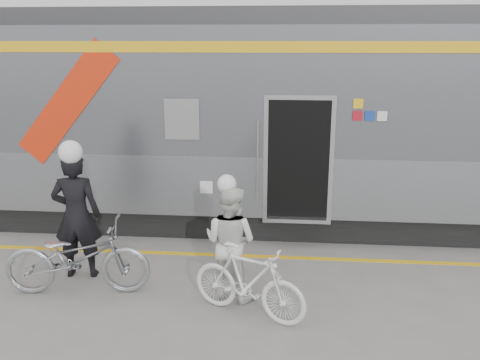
# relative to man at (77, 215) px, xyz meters

# --- Properties ---
(ground) EXTENTS (90.00, 90.00, 0.00)m
(ground) POSITION_rel_man_xyz_m (1.85, -1.21, -0.99)
(ground) COLOR slate
(ground) RESTS_ON ground
(train) EXTENTS (24.00, 3.17, 4.10)m
(train) POSITION_rel_man_xyz_m (1.18, 2.98, 1.06)
(train) COLOR black
(train) RESTS_ON ground
(safety_strip) EXTENTS (24.00, 0.12, 0.01)m
(safety_strip) POSITION_rel_man_xyz_m (1.85, 0.94, -0.99)
(safety_strip) COLOR gold
(safety_strip) RESTS_ON ground
(man) EXTENTS (0.77, 0.56, 1.98)m
(man) POSITION_rel_man_xyz_m (0.00, 0.00, 0.00)
(man) COLOR black
(man) RESTS_ON ground
(bicycle_left) EXTENTS (2.15, 0.97, 1.09)m
(bicycle_left) POSITION_rel_man_xyz_m (0.20, -0.55, -0.45)
(bicycle_left) COLOR #929499
(bicycle_left) RESTS_ON ground
(woman) EXTENTS (0.98, 0.89, 1.64)m
(woman) POSITION_rel_man_xyz_m (2.40, -0.43, -0.17)
(woman) COLOR silver
(woman) RESTS_ON ground
(bicycle_right) EXTENTS (1.70, 1.11, 1.00)m
(bicycle_right) POSITION_rel_man_xyz_m (2.70, -0.98, -0.49)
(bicycle_right) COLOR silver
(bicycle_right) RESTS_ON ground
(helmet_man) EXTENTS (0.34, 0.34, 0.34)m
(helmet_man) POSITION_rel_man_xyz_m (0.00, 0.00, 1.16)
(helmet_man) COLOR white
(helmet_man) RESTS_ON man
(helmet_woman) EXTENTS (0.26, 0.26, 0.26)m
(helmet_woman) POSITION_rel_man_xyz_m (2.40, -0.43, 0.78)
(helmet_woman) COLOR white
(helmet_woman) RESTS_ON woman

